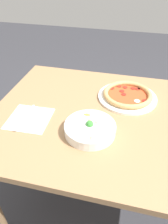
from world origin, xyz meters
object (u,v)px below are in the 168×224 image
object	(u,v)px
bowl	(90,128)
fork	(35,119)
pizza	(128,95)
knife	(26,116)

from	to	relation	value
bowl	fork	xyz separation A→B (m)	(0.27, -0.03, -0.02)
pizza	knife	size ratio (longest dim) A/B	1.55
bowl	knife	xyz separation A→B (m)	(0.32, -0.04, -0.02)
knife	bowl	bearing A→B (deg)	84.83
pizza	bowl	distance (m)	0.34
bowl	knife	size ratio (longest dim) A/B	1.11
bowl	pizza	bearing A→B (deg)	-113.18
fork	pizza	bearing A→B (deg)	126.45
pizza	fork	distance (m)	0.50
pizza	bowl	world-z (taller)	bowl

